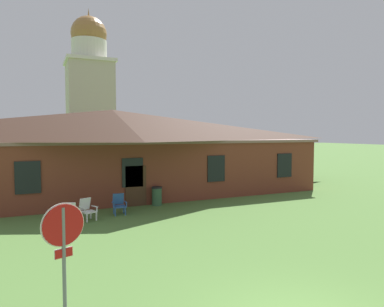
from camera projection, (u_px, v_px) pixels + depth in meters
The scene contains 7 objects.
brick_building at pixel (113, 150), 22.38m from camera, with size 25.37×10.40×5.28m.
dome_tower at pixel (90, 96), 38.75m from camera, with size 5.18×5.18×17.57m.
stop_sign at pixel (64, 243), 6.33m from camera, with size 0.77×0.29×2.52m.
lawn_chair_by_porch at pixel (68, 214), 14.04m from camera, with size 0.75×0.80×0.96m.
lawn_chair_near_door at pixel (87, 209), 15.08m from camera, with size 0.80×0.84×0.96m.
lawn_chair_left_end at pixel (119, 204), 16.19m from camera, with size 0.66×0.69×0.96m.
trash_bin at pixel (157, 196), 18.19m from camera, with size 0.56×0.56×0.98m.
Camera 1 is at (-4.51, -4.80, 3.78)m, focal length 32.48 mm.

